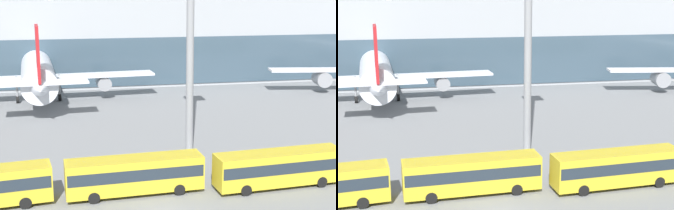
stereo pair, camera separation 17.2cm
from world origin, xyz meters
TOP-DOWN VIEW (x-y plane):
  - airliner_at_gate_near at (-11.69, 46.15)m, footprint 36.97×35.49m
  - shuttle_bus_1 at (-1.73, 5.51)m, footprint 12.07×3.19m
  - shuttle_bus_2 at (11.28, 4.68)m, footprint 12.11×3.43m

SIDE VIEW (x-z plane):
  - shuttle_bus_1 at x=-1.73m, z-range 0.29..3.60m
  - shuttle_bus_2 at x=11.28m, z-range 0.29..3.60m
  - airliner_at_gate_near at x=-11.69m, z-range -1.73..11.16m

